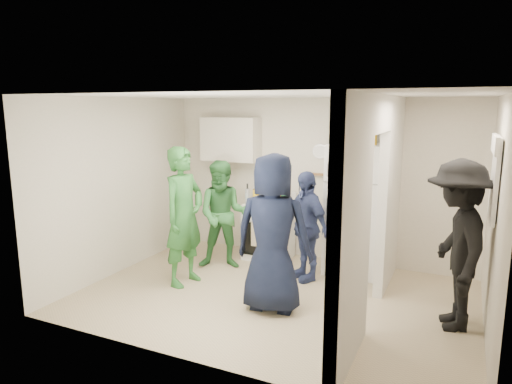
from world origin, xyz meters
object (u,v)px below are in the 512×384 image
(person_denim, at_px, (306,226))
(yellow_cup_stack_top, at_px, (374,136))
(wicker_basket, at_px, (353,138))
(person_green_left, at_px, (184,216))
(person_green_center, at_px, (224,215))
(fridge, at_px, (356,209))
(person_navy, at_px, (273,233))
(stove, at_px, (269,231))
(person_nook, at_px, (457,245))
(blue_bowl, at_px, (353,129))

(person_denim, bearing_deg, yellow_cup_stack_top, 67.22)
(wicker_basket, height_order, person_green_left, wicker_basket)
(yellow_cup_stack_top, distance_m, person_denim, 1.53)
(person_green_left, bearing_deg, person_green_center, -5.59)
(yellow_cup_stack_top, relative_size, person_denim, 0.16)
(wicker_basket, xyz_separation_m, yellow_cup_stack_top, (0.32, -0.15, 0.05))
(fridge, bearing_deg, person_navy, -109.37)
(fridge, bearing_deg, stove, 178.75)
(fridge, relative_size, person_denim, 1.22)
(stove, relative_size, fridge, 0.47)
(person_nook, bearing_deg, person_denim, -121.25)
(wicker_basket, relative_size, blue_bowl, 1.46)
(stove, distance_m, fridge, 1.46)
(stove, distance_m, person_nook, 3.04)
(blue_bowl, distance_m, person_green_center, 2.23)
(stove, height_order, person_navy, person_navy)
(fridge, relative_size, person_green_left, 1.00)
(stove, xyz_separation_m, person_nook, (2.73, -1.26, 0.49))
(fridge, bearing_deg, yellow_cup_stack_top, -24.44)
(stove, xyz_separation_m, yellow_cup_stack_top, (1.59, -0.13, 1.55))
(stove, xyz_separation_m, person_green_center, (-0.43, -0.67, 0.37))
(yellow_cup_stack_top, bearing_deg, person_navy, -117.20)
(stove, xyz_separation_m, person_denim, (0.82, -0.61, 0.33))
(yellow_cup_stack_top, bearing_deg, blue_bowl, 154.89)
(fridge, relative_size, person_green_center, 1.16)
(yellow_cup_stack_top, height_order, person_denim, yellow_cup_stack_top)
(person_green_left, bearing_deg, person_nook, -79.44)
(person_nook, bearing_deg, wicker_basket, -143.65)
(person_navy, relative_size, person_nook, 1.01)
(stove, relative_size, person_green_center, 0.54)
(stove, bearing_deg, yellow_cup_stack_top, -4.67)
(wicker_basket, height_order, person_denim, wicker_basket)
(person_denim, height_order, person_navy, person_navy)
(person_green_center, bearing_deg, stove, 34.77)
(person_denim, xyz_separation_m, person_nook, (1.91, -0.66, 0.16))
(yellow_cup_stack_top, relative_size, person_green_center, 0.16)
(person_green_left, distance_m, person_green_center, 0.80)
(blue_bowl, relative_size, person_denim, 0.16)
(fridge, xyz_separation_m, wicker_basket, (-0.10, 0.05, 1.01))
(person_green_center, bearing_deg, yellow_cup_stack_top, -7.49)
(fridge, xyz_separation_m, person_green_center, (-1.80, -0.64, -0.13))
(person_green_left, xyz_separation_m, person_green_center, (0.18, 0.76, -0.13))
(blue_bowl, distance_m, person_denim, 1.52)
(person_green_center, relative_size, person_navy, 0.86)
(stove, bearing_deg, fridge, -1.25)
(stove, height_order, wicker_basket, wicker_basket)
(fridge, height_order, person_green_center, fridge)
(stove, xyz_separation_m, person_navy, (0.78, -1.70, 0.50))
(person_denim, bearing_deg, person_green_left, -114.12)
(person_denim, bearing_deg, fridge, 81.73)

